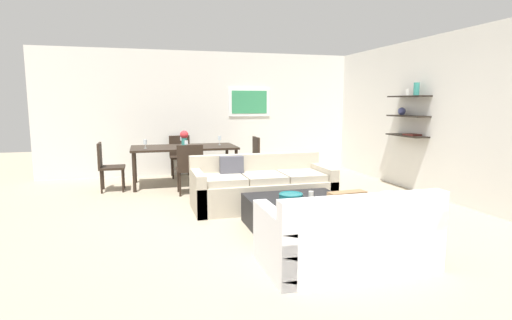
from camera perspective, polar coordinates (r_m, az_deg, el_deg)
The scene contains 18 objects.
ground_plane at distance 5.94m, azimuth 1.75°, elevation -7.40°, with size 18.00×18.00×0.00m, color tan.
back_wall_unit at distance 9.21m, azimuth -3.01°, elevation 6.66°, with size 8.40×0.09×2.70m.
right_wall_shelf_unit at distance 7.70m, azimuth 22.49°, elevation 5.74°, with size 0.34×8.20×2.70m.
sofa_beige at distance 6.18m, azimuth 0.79°, elevation -3.99°, with size 2.11×0.90×0.78m.
loveseat_white at distance 4.10m, azimuth 12.65°, elevation -10.52°, with size 1.63×0.90×0.78m.
coffee_table at distance 5.25m, azimuth 5.72°, elevation -7.38°, with size 1.23×0.94×0.38m.
decorative_bowl at distance 5.13m, azimuth 4.96°, elevation -5.09°, with size 0.31×0.31×0.07m.
candle_jar at distance 5.22m, azimuth 7.80°, elevation -4.86°, with size 0.07×0.07×0.08m, color silver.
dining_table at distance 7.91m, azimuth -10.15°, elevation 1.46°, with size 1.99×1.01×0.75m.
dining_chair_head at distance 8.83m, azimuth -10.70°, elevation 0.94°, with size 0.44×0.44×0.88m.
dining_chair_right_far at distance 8.40m, azimuth -0.73°, elevation 0.72°, with size 0.44×0.44×0.88m.
dining_chair_left_near at distance 7.70m, azimuth -20.37°, elevation -0.48°, with size 0.44×0.44×0.88m.
dining_chair_foot at distance 7.04m, azimuth -9.38°, elevation -0.85°, with size 0.44×0.44×0.88m.
wine_glass_left_near at distance 7.73m, azimuth -15.43°, elevation 2.45°, with size 0.07×0.07×0.16m.
wine_glass_right_far at distance 8.11m, azimuth -5.18°, elevation 3.06°, with size 0.07×0.07×0.18m.
wine_glass_foot at distance 7.45m, azimuth -9.85°, elevation 2.40°, with size 0.07×0.07×0.15m.
wine_glass_head at distance 8.33m, azimuth -10.48°, elevation 2.95°, with size 0.06×0.06×0.15m.
centerpiece_vase at distance 7.86m, azimuth -10.13°, elevation 3.22°, with size 0.16×0.16×0.31m.
Camera 1 is at (-1.72, -5.46, 1.59)m, focal length 28.25 mm.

